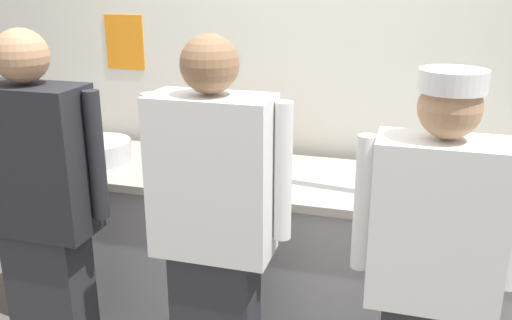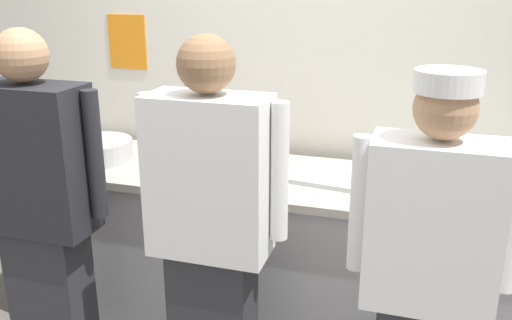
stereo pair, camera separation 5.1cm
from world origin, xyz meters
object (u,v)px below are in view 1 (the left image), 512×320
sheet_tray (337,178)px  deli_cup (279,172)px  mixing_bowl_steel (97,151)px  squeeze_bottle_secondary (156,140)px  plate_stack_front (246,165)px  chefs_knife (183,159)px  plate_stack_rear (473,184)px  chef_near_left (42,213)px  chef_center (214,234)px  chef_far_right (431,278)px  squeeze_bottle_primary (277,148)px  ramekin_yellow_sauce (203,167)px  ramekin_red_sauce (413,188)px

sheet_tray → deli_cup: 0.29m
mixing_bowl_steel → sheet_tray: 1.31m
sheet_tray → squeeze_bottle_secondary: size_ratio=2.11×
squeeze_bottle_secondary → deli_cup: (0.75, -0.17, -0.06)m
plate_stack_front → mixing_bowl_steel: (-0.84, -0.05, 0.02)m
squeeze_bottle_secondary → chefs_knife: 0.19m
plate_stack_rear → sheet_tray: bearing=-174.5°
sheet_tray → chef_near_left: bearing=-148.8°
chef_center → mixing_bowl_steel: size_ratio=4.62×
plate_stack_rear → mixing_bowl_steel: size_ratio=0.62×
sheet_tray → chefs_knife: size_ratio=1.56×
chef_far_right → deli_cup: chef_far_right is taller
chef_near_left → deli_cup: (0.91, 0.64, 0.07)m
chef_near_left → squeeze_bottle_primary: bearing=45.7°
sheet_tray → squeeze_bottle_primary: squeeze_bottle_primary is taller
sheet_tray → ramekin_yellow_sauce: bearing=-174.8°
ramekin_yellow_sauce → chefs_knife: size_ratio=0.36×
ramekin_yellow_sauce → chefs_knife: (-0.17, 0.14, -0.02)m
deli_cup → chef_far_right: bearing=-42.2°
chef_center → squeeze_bottle_secondary: (-0.63, 0.79, 0.12)m
sheet_tray → squeeze_bottle_secondary: 1.03m
plate_stack_front → plate_stack_rear: (1.11, 0.07, -0.01)m
chef_near_left → sheet_tray: bearing=31.2°
chef_center → squeeze_bottle_secondary: 1.02m
chef_near_left → chef_center: size_ratio=1.00×
chef_far_right → plate_stack_front: chef_far_right is taller
chef_center → ramekin_yellow_sauce: chef_center is taller
chef_far_right → squeeze_bottle_secondary: chef_far_right is taller
chef_center → plate_stack_rear: bearing=36.2°
plate_stack_front → squeeze_bottle_primary: (0.12, 0.15, 0.06)m
chef_center → chef_far_right: (0.85, -0.05, -0.04)m
chef_near_left → chefs_knife: (0.33, 0.80, 0.03)m
squeeze_bottle_primary → ramekin_yellow_sauce: (-0.34, -0.21, -0.08)m
squeeze_bottle_secondary → ramekin_red_sauce: (1.40, -0.16, -0.07)m
chef_near_left → plate_stack_rear: size_ratio=7.47×
chef_far_right → sheet_tray: bearing=121.3°
squeeze_bottle_primary → squeeze_bottle_secondary: 0.68m
squeeze_bottle_secondary → chefs_knife: (0.17, -0.01, -0.09)m
chef_far_right → sheet_tray: (-0.45, 0.74, 0.08)m
chef_far_right → squeeze_bottle_primary: chef_far_right is taller
chef_near_left → sheet_tray: (1.19, 0.72, 0.04)m
sheet_tray → ramekin_red_sauce: ramekin_red_sauce is taller
deli_cup → plate_stack_rear: bearing=8.6°
ramekin_red_sauce → squeeze_bottle_secondary: bearing=173.5°
squeeze_bottle_primary → squeeze_bottle_secondary: squeeze_bottle_secondary is taller
chef_near_left → mixing_bowl_steel: chef_near_left is taller
squeeze_bottle_primary → chef_center: bearing=-93.4°
chef_center → ramekin_red_sauce: size_ratio=20.51×
plate_stack_rear → sheet_tray: size_ratio=0.53×
chef_near_left → squeeze_bottle_primary: 1.22m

